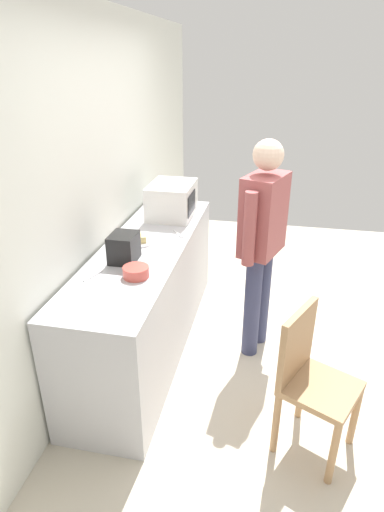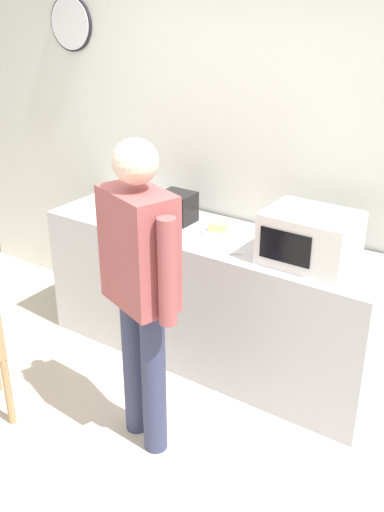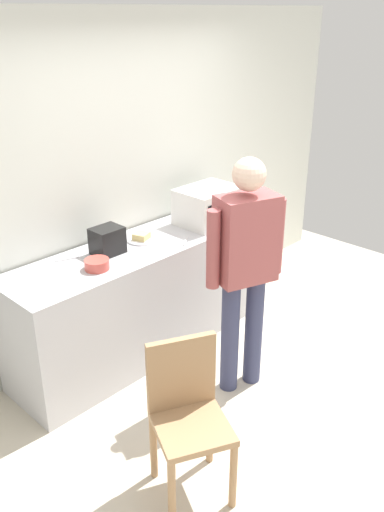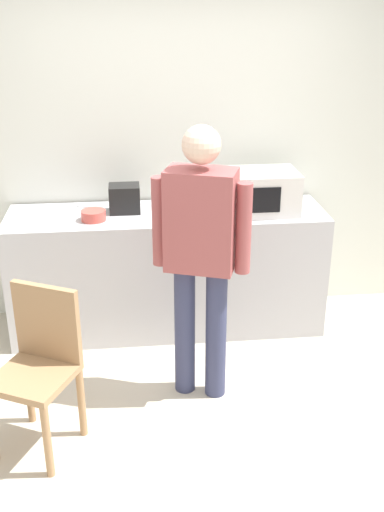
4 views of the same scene
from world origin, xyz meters
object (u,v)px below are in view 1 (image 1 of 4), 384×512
Objects in this scene: toaster at (124,248)px; person_standing at (262,235)px; microwave at (172,200)px; spoon_utensil at (178,234)px; sandwich_plate at (139,240)px; fork_utensil at (93,276)px; salad_bowl at (136,272)px; wooden_chair at (310,376)px.

toaster is 0.13× the size of person_standing.
spoon_utensil is (-0.43, -0.16, -0.15)m from microwave.
sandwich_plate is 0.34m from spoon_utensil.
person_standing reaches higher than sandwich_plate.
fork_utensil is at bearing 155.76° from toaster.
salad_bowl is 1.02m from person_standing.
salad_bowl is 1.02× the size of fork_utensil.
salad_bowl is 0.79× the size of toaster.
microwave is at bearing -6.01° from toaster.
microwave is 2.23× the size of sandwich_plate.
sandwich_plate is at bearing 15.95° from salad_bowl.
spoon_utensil is at bearing -48.31° from sandwich_plate.
person_standing is 1.12m from wooden_chair.
toaster is 0.62m from spoon_utensil.
salad_bowl is (-1.20, -0.06, -0.11)m from microwave.
spoon_utensil is at bearing 44.99° from wooden_chair.
sandwich_plate is 1.32× the size of spoon_utensil.
spoon_utensil is at bearing -160.19° from microwave.
wooden_chair is at bearing -135.01° from spoon_utensil.
sandwich_plate is at bearing -0.54° from toaster.
microwave is 0.53× the size of wooden_chair.
sandwich_plate reaches higher than fork_utensil.
wooden_chair is at bearing -122.17° from sandwich_plate.
wooden_chair is (-0.22, -1.43, -0.40)m from fork_utensil.
fork_utensil is 1.50m from wooden_chair.
microwave is 1.29m from fork_utensil.
person_standing is at bearing -122.98° from microwave.
person_standing is 1.84× the size of wooden_chair.
sandwich_plate is 0.61m from fork_utensil.
microwave is at bearing -10.26° from fork_utensil.
salad_bowl is at bearing -164.05° from sandwich_plate.
microwave is at bearing 57.02° from person_standing.
sandwich_plate is at bearing 97.03° from person_standing.
toaster reaches higher than fork_utensil.
toaster is at bearing 69.26° from wooden_chair.
spoon_utensil is 0.18× the size of wooden_chair.
toaster is at bearing 154.91° from spoon_utensil.
wooden_chair is at bearing -98.66° from fork_utensil.
toaster is (-0.32, 0.00, 0.08)m from sandwich_plate.
salad_bowl reaches higher than spoon_utensil.
microwave is 0.68m from sandwich_plate.
sandwich_plate is (-0.66, 0.10, -0.13)m from microwave.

